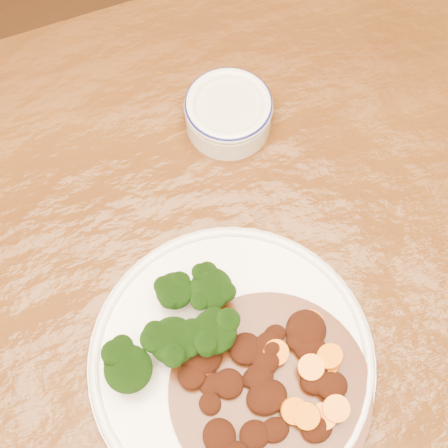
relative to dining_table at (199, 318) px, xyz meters
name	(u,v)px	position (x,y,z in m)	size (l,w,h in m)	color
ground	(210,397)	(0.00, 0.00, -0.67)	(4.00, 4.00, 0.00)	#4C2913
dining_table	(199,318)	(0.00, 0.00, 0.00)	(1.51, 0.91, 0.75)	#522D0E
dinner_plate	(232,360)	(0.01, -0.08, 0.09)	(0.31, 0.31, 0.02)	white
broccoli_florets	(179,329)	(-0.03, -0.04, 0.13)	(0.16, 0.11, 0.06)	#618846
mince_stew	(270,381)	(0.04, -0.12, 0.10)	(0.21, 0.21, 0.04)	#491B07
dip_bowl	(228,112)	(0.12, 0.21, 0.11)	(0.11, 0.11, 0.05)	white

